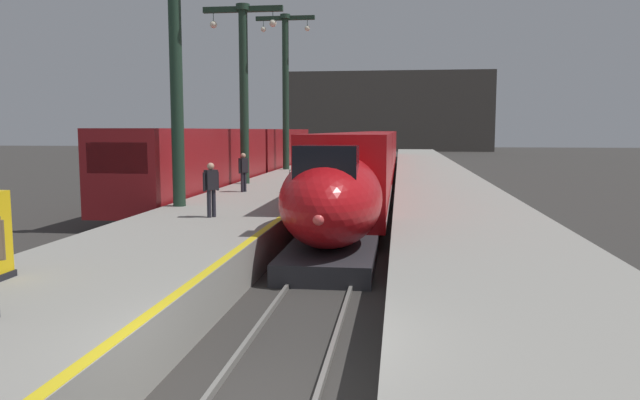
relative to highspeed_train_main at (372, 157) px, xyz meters
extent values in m
cube|color=gray|center=(-4.05, -8.78, -1.44)|extent=(4.80, 110.00, 1.05)
cube|color=gray|center=(4.05, -8.78, -1.44)|extent=(4.80, 110.00, 1.05)
cube|color=yellow|center=(-1.77, -8.78, -0.91)|extent=(0.20, 107.80, 0.01)
cube|color=slate|center=(-0.75, -6.03, -1.90)|extent=(0.08, 110.00, 0.12)
cube|color=slate|center=(0.75, -6.03, -1.90)|extent=(0.08, 110.00, 0.12)
cube|color=slate|center=(-8.85, -6.03, -1.90)|extent=(0.08, 110.00, 0.12)
cube|color=slate|center=(-7.35, -6.03, -1.90)|extent=(0.08, 110.00, 0.12)
ellipsoid|color=#B20F14|center=(0.00, -24.39, -0.13)|extent=(2.78, 5.83, 2.56)
cube|color=#28282D|center=(0.00, -24.68, -1.69)|extent=(2.46, 4.96, 0.55)
cube|color=black|center=(0.00, -25.70, 0.94)|extent=(1.59, 1.00, 0.90)
sphere|color=#F24C4C|center=(0.00, -27.23, -0.28)|extent=(0.28, 0.28, 0.28)
cube|color=#B20F14|center=(0.00, -15.64, 0.11)|extent=(2.90, 14.00, 3.05)
cube|color=black|center=(-1.42, -15.64, 0.66)|extent=(0.04, 11.90, 0.80)
cube|color=black|center=(1.42, -15.64, 0.66)|extent=(0.04, 11.90, 0.80)
cube|color=silver|center=(0.00, -15.64, -1.16)|extent=(2.92, 13.30, 0.24)
cube|color=black|center=(0.00, -20.12, -1.68)|extent=(2.03, 2.20, 0.56)
cube|color=black|center=(0.00, -11.16, -1.68)|extent=(2.03, 2.20, 0.56)
cube|color=#B20F14|center=(0.00, 0.96, 0.11)|extent=(2.90, 18.00, 3.05)
cube|color=black|center=(-1.42, 0.96, 0.66)|extent=(0.04, 15.84, 0.80)
cube|color=black|center=(1.42, 0.96, 0.66)|extent=(0.04, 15.84, 0.80)
cube|color=black|center=(0.00, -5.16, -1.68)|extent=(2.03, 2.20, 0.56)
cube|color=black|center=(0.00, 7.08, -1.68)|extent=(2.03, 2.20, 0.56)
cube|color=#B20F14|center=(0.00, 19.56, 0.11)|extent=(2.90, 18.00, 3.05)
cube|color=black|center=(-1.42, 19.56, 0.66)|extent=(0.04, 15.84, 0.80)
cube|color=black|center=(1.42, 19.56, 0.66)|extent=(0.04, 15.84, 0.80)
cube|color=black|center=(0.00, 13.44, -1.68)|extent=(2.03, 2.20, 0.56)
cube|color=black|center=(0.00, 25.68, -1.68)|extent=(2.03, 2.20, 0.56)
cube|color=maroon|center=(-8.10, -11.48, 0.19)|extent=(2.85, 18.00, 3.30)
cube|color=black|center=(-8.10, -20.44, 0.79)|extent=(2.28, 0.08, 1.10)
cube|color=black|center=(-9.49, -11.48, 0.69)|extent=(0.04, 15.30, 0.90)
cube|color=black|center=(-6.71, -11.48, 0.69)|extent=(0.04, 15.30, 0.90)
cube|color=black|center=(-8.10, -17.24, -1.70)|extent=(2.00, 2.00, 0.52)
cube|color=black|center=(-8.10, -5.72, -1.70)|extent=(2.00, 2.00, 0.52)
cube|color=maroon|center=(-8.10, 7.12, 0.19)|extent=(2.85, 18.00, 3.30)
cylinder|color=#1E3828|center=(-5.90, -20.29, 3.57)|extent=(0.44, 0.44, 8.97)
cylinder|color=#1E3828|center=(-5.90, -10.89, 3.50)|extent=(0.44, 0.44, 8.83)
cylinder|color=#1E3828|center=(-5.90, -10.89, 7.76)|extent=(0.68, 0.68, 0.30)
cube|color=#1E3828|center=(-5.90, -10.89, 7.66)|extent=(4.00, 0.24, 0.28)
cylinder|color=#1E3828|center=(-7.40, -10.89, 7.31)|extent=(0.03, 0.03, 0.60)
sphere|color=#EFEACC|center=(-7.40, -10.89, 6.96)|extent=(0.36, 0.36, 0.36)
cylinder|color=#1E3828|center=(-4.40, -10.89, 7.31)|extent=(0.03, 0.03, 0.60)
sphere|color=#EFEACC|center=(-4.40, -10.89, 6.96)|extent=(0.36, 0.36, 0.36)
cylinder|color=#1E3828|center=(-5.90, 0.47, 4.28)|extent=(0.44, 0.44, 10.39)
cylinder|color=#1E3828|center=(-5.90, 0.47, 9.33)|extent=(0.68, 0.68, 0.30)
cube|color=#1E3828|center=(-5.90, 0.47, 9.23)|extent=(4.00, 0.24, 0.28)
cylinder|color=#1E3828|center=(-7.40, 0.47, 8.88)|extent=(0.03, 0.03, 0.60)
sphere|color=#EFEACC|center=(-7.40, 0.47, 8.53)|extent=(0.36, 0.36, 0.36)
cylinder|color=#1E3828|center=(-4.40, 0.47, 8.88)|extent=(0.03, 0.03, 0.60)
sphere|color=#EFEACC|center=(-4.40, 0.47, 8.53)|extent=(0.36, 0.36, 0.36)
cylinder|color=#23232D|center=(-4.94, -15.15, -0.49)|extent=(0.13, 0.13, 0.85)
cylinder|color=#23232D|center=(-4.86, -15.00, -0.49)|extent=(0.13, 0.13, 0.85)
cube|color=black|center=(-4.90, -15.07, 0.25)|extent=(0.38, 0.44, 0.62)
cylinder|color=black|center=(-5.02, -15.28, 0.20)|extent=(0.09, 0.09, 0.58)
cylinder|color=black|center=(-4.79, -14.87, 0.20)|extent=(0.09, 0.09, 0.58)
sphere|color=tan|center=(-4.90, -15.07, 0.67)|extent=(0.22, 0.22, 0.22)
cylinder|color=#23232D|center=(-3.97, -22.95, -0.49)|extent=(0.13, 0.13, 0.85)
cylinder|color=#23232D|center=(-3.86, -22.82, -0.49)|extent=(0.13, 0.13, 0.85)
cube|color=black|center=(-3.91, -22.89, 0.25)|extent=(0.41, 0.43, 0.62)
cylinder|color=black|center=(-4.07, -23.07, 0.20)|extent=(0.09, 0.09, 0.58)
cylinder|color=black|center=(-3.76, -22.70, 0.20)|extent=(0.09, 0.09, 0.58)
sphere|color=tan|center=(-3.91, -22.89, 0.67)|extent=(0.22, 0.22, 0.22)
cylinder|color=brown|center=(-3.84, -33.09, 0.20)|extent=(0.09, 0.09, 0.58)
cube|color=maroon|center=(-2.76, -15.11, -0.61)|extent=(0.40, 0.22, 0.60)
cylinder|color=#262628|center=(-2.86, -15.11, -0.13)|extent=(0.02, 0.02, 0.36)
cylinder|color=#262628|center=(-2.66, -15.11, -0.13)|extent=(0.02, 0.02, 0.36)
cube|color=#262628|center=(-2.76, -15.11, 0.06)|extent=(0.22, 0.03, 0.02)
cube|color=#4C4742|center=(0.00, 68.47, 5.04)|extent=(36.00, 2.00, 14.00)
camera|label=1|loc=(1.84, -41.15, 1.77)|focal=34.52mm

